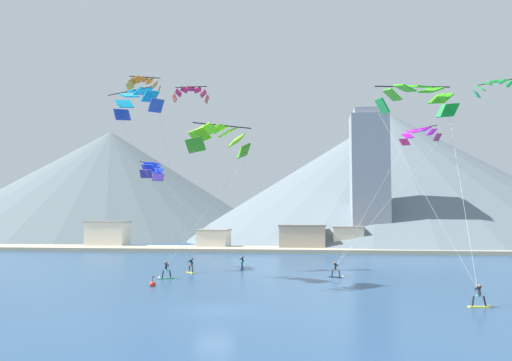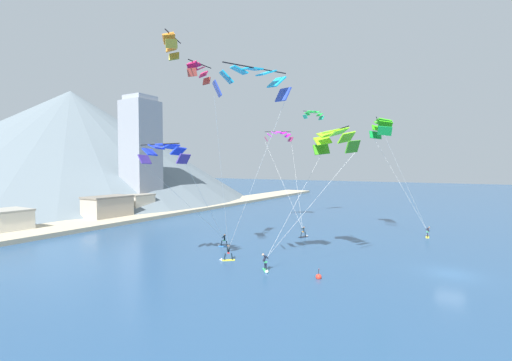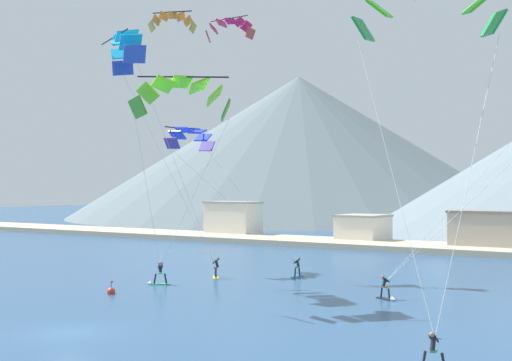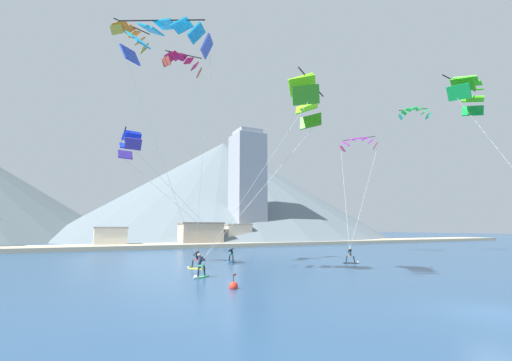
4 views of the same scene
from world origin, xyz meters
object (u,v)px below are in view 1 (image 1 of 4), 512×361
object	(u,v)px
kitesurfer_near_lead	(190,268)
kitesurfer_far_right	(482,300)
parafoil_kite_distant_high_outer	(495,86)
kitesurfer_mid_center	(165,273)
parafoil_kite_near_lead	(137,100)
kitesurfer_far_left	(242,265)
parafoil_kite_far_right	(417,97)
parafoil_kite_distant_low_drift	(144,83)
kitesurfer_near_trail	(338,273)
parafoil_kite_near_trail	(419,135)
parafoil_kite_mid_center	(219,138)
parafoil_kite_distant_mid_solo	(191,93)
parafoil_kite_far_left	(153,170)
race_marker_buoy	(152,284)

from	to	relation	value
kitesurfer_near_lead	kitesurfer_far_right	world-z (taller)	kitesurfer_near_lead
kitesurfer_near_lead	parafoil_kite_distant_high_outer	xyz separation A→B (m)	(34.06, 3.08, 20.33)
kitesurfer_mid_center	parafoil_kite_near_lead	xyz separation A→B (m)	(-3.07, -0.30, 17.60)
kitesurfer_far_left	parafoil_kite_far_right	bearing A→B (deg)	-43.46
kitesurfer_far_left	parafoil_kite_distant_low_drift	world-z (taller)	parafoil_kite_distant_low_drift
kitesurfer_near_lead	kitesurfer_far_right	bearing A→B (deg)	-35.83
kitesurfer_near_trail	parafoil_kite_near_lead	bearing A→B (deg)	-170.69
parafoil_kite_near_trail	parafoil_kite_distant_low_drift	distance (m)	33.73
kitesurfer_near_lead	kitesurfer_near_trail	xyz separation A→B (m)	(16.12, -2.60, -0.06)
parafoil_kite_mid_center	parafoil_kite_distant_high_outer	size ratio (longest dim) A/B	2.98
parafoil_kite_distant_mid_solo	parafoil_kite_distant_high_outer	bearing A→B (deg)	-0.06
parafoil_kite_near_lead	parafoil_kite_near_trail	bearing A→B (deg)	22.78
kitesurfer_near_lead	parafoil_kite_far_right	xyz separation A→B (m)	(22.52, -12.07, 15.77)
parafoil_kite_near_trail	parafoil_kite_distant_high_outer	size ratio (longest dim) A/B	3.56
kitesurfer_near_trail	parafoil_kite_distant_mid_solo	size ratio (longest dim) A/B	0.39
kitesurfer_near_lead	kitesurfer_far_left	world-z (taller)	kitesurfer_near_lead
kitesurfer_near_trail	parafoil_kite_distant_high_outer	world-z (taller)	parafoil_kite_distant_high_outer
parafoil_kite_near_trail	parafoil_kite_distant_mid_solo	world-z (taller)	parafoil_kite_distant_mid_solo
parafoil_kite_mid_center	parafoil_kite_distant_high_outer	xyz separation A→B (m)	(28.84, 13.51, 7.45)
kitesurfer_far_right	parafoil_kite_far_left	distance (m)	39.66
kitesurfer_mid_center	kitesurfer_far_left	size ratio (longest dim) A/B	1.03
kitesurfer_mid_center	kitesurfer_far_right	world-z (taller)	kitesurfer_mid_center
kitesurfer_near_trail	kitesurfer_far_left	distance (m)	12.92
parafoil_kite_far_left	parafoil_kite_distant_mid_solo	bearing A→B (deg)	-6.11
kitesurfer_mid_center	kitesurfer_far_right	distance (m)	29.39
kitesurfer_far_left	kitesurfer_near_trail	bearing A→B (deg)	-32.44
parafoil_kite_far_left	parafoil_kite_near_lead	bearing A→B (deg)	-81.70
parafoil_kite_distant_mid_solo	parafoil_kite_far_right	bearing A→B (deg)	-32.94
parafoil_kite_far_left	parafoil_kite_distant_high_outer	bearing A→B (deg)	-0.79
parafoil_kite_near_lead	race_marker_buoy	bearing A→B (deg)	-54.21
parafoil_kite_mid_center	parafoil_kite_far_left	xyz separation A→B (m)	(-10.89, 14.05, -1.47)
race_marker_buoy	parafoil_kite_near_trail	bearing A→B (deg)	33.53
kitesurfer_near_trail	parafoil_kite_near_lead	distance (m)	27.22
parafoil_kite_mid_center	parafoil_kite_distant_high_outer	bearing A→B (deg)	25.10
parafoil_kite_distant_high_outer	parafoil_kite_mid_center	bearing A→B (deg)	-154.90
kitesurfer_near_lead	kitesurfer_near_trail	size ratio (longest dim) A/B	1.02
kitesurfer_mid_center	parafoil_kite_distant_mid_solo	xyz separation A→B (m)	(0.28, 8.76, 20.55)
kitesurfer_near_lead	parafoil_kite_near_lead	xyz separation A→B (m)	(-4.27, -5.95, 17.65)
parafoil_kite_mid_center	kitesurfer_near_trail	bearing A→B (deg)	35.66
kitesurfer_far_left	parafoil_kite_distant_low_drift	size ratio (longest dim) A/B	0.48
parafoil_kite_far_right	race_marker_buoy	world-z (taller)	parafoil_kite_far_right
kitesurfer_mid_center	kitesurfer_near_trail	bearing A→B (deg)	9.96
kitesurfer_near_trail	parafoil_kite_distant_low_drift	size ratio (longest dim) A/B	0.46
parafoil_kite_distant_low_drift	parafoil_kite_distant_mid_solo	size ratio (longest dim) A/B	0.85
kitesurfer_far_right	parafoil_kite_far_right	xyz separation A→B (m)	(-2.81, 6.22, 15.83)
parafoil_kite_far_left	parafoil_kite_distant_high_outer	world-z (taller)	parafoil_kite_distant_high_outer
kitesurfer_near_trail	parafoil_kite_mid_center	distance (m)	18.64
kitesurfer_near_trail	kitesurfer_mid_center	size ratio (longest dim) A/B	0.94
parafoil_kite_distant_high_outer	race_marker_buoy	distance (m)	42.78
kitesurfer_mid_center	race_marker_buoy	size ratio (longest dim) A/B	1.79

